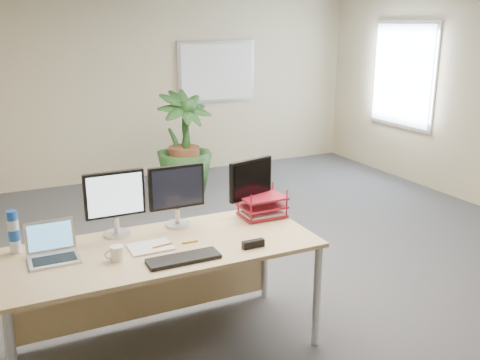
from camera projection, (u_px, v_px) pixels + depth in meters
name	position (u px, v px, depth m)	size (l,w,h in m)	color
floor	(271.00, 284.00, 4.88)	(8.00, 8.00, 0.00)	#45464A
back_wall	(142.00, 88.00, 7.95)	(7.00, 0.04, 2.70)	#CABD8F
whiteboard	(217.00, 72.00, 8.37)	(1.30, 0.04, 0.95)	silver
window	(403.00, 75.00, 7.88)	(0.04, 1.30, 1.55)	silver
desk	(158.00, 263.00, 3.82)	(2.14, 0.91, 0.82)	tan
floor_plant	(184.00, 147.00, 6.90)	(0.84, 0.84, 1.50)	#133515
monitor_left	(115.00, 199.00, 3.78)	(0.43, 0.19, 0.48)	silver
monitor_right	(177.00, 192.00, 3.96)	(0.42, 0.19, 0.47)	silver
monitor_dark	(251.00, 183.00, 4.19)	(0.40, 0.19, 0.45)	silver
laptop	(52.00, 249.00, 3.47)	(0.32, 0.28, 0.23)	silver
keyboard	(184.00, 259.00, 3.44)	(0.47, 0.16, 0.03)	black
coffee_mug	(116.00, 253.00, 3.44)	(0.12, 0.08, 0.10)	white
spiral_notebook	(150.00, 247.00, 3.64)	(0.29, 0.22, 0.01)	silver
orange_pen	(162.00, 245.00, 3.63)	(0.01, 0.01, 0.14)	#CD4616
yellow_highlighter	(190.00, 242.00, 3.72)	(0.02, 0.02, 0.12)	gold
water_bottle	(14.00, 233.00, 3.53)	(0.08, 0.08, 0.29)	silver
letter_tray	(262.00, 208.00, 4.21)	(0.34, 0.26, 0.16)	maroon
stapler	(253.00, 244.00, 3.64)	(0.16, 0.04, 0.05)	black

